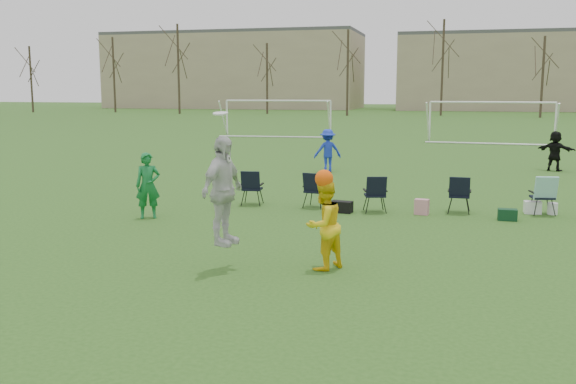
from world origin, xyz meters
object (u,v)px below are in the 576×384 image
(fielder_green_near, at_px, (148,185))
(fielder_black, at_px, (555,151))
(fielder_blue, at_px, (328,150))
(goal_left, at_px, (278,108))
(center_contest, at_px, (267,205))
(goal_mid, at_px, (491,110))

(fielder_green_near, xyz_separation_m, fielder_black, (11.13, 12.66, -0.03))
(fielder_blue, xyz_separation_m, goal_left, (-7.21, 18.52, 1.10))
(fielder_green_near, distance_m, center_contest, 5.60)
(goal_mid, bearing_deg, center_contest, -95.57)
(fielder_green_near, relative_size, center_contest, 0.59)
(center_contest, bearing_deg, fielder_black, 67.03)
(goal_left, height_order, goal_mid, same)
(fielder_blue, xyz_separation_m, goal_mid, (6.79, 16.52, 1.10))
(center_contest, distance_m, goal_left, 33.54)
(fielder_blue, relative_size, center_contest, 0.59)
(fielder_blue, height_order, fielder_black, fielder_blue)
(fielder_green_near, distance_m, goal_left, 29.04)
(fielder_blue, distance_m, goal_mid, 17.89)
(fielder_blue, height_order, center_contest, center_contest)
(center_contest, bearing_deg, goal_mid, 80.43)
(fielder_blue, distance_m, fielder_black, 8.97)
(fielder_green_near, bearing_deg, fielder_blue, 48.19)
(center_contest, height_order, goal_mid, center_contest)
(fielder_green_near, bearing_deg, center_contest, -69.14)
(fielder_black, height_order, goal_mid, goal_mid)
(fielder_black, bearing_deg, goal_mid, -54.29)
(fielder_green_near, distance_m, fielder_black, 16.85)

